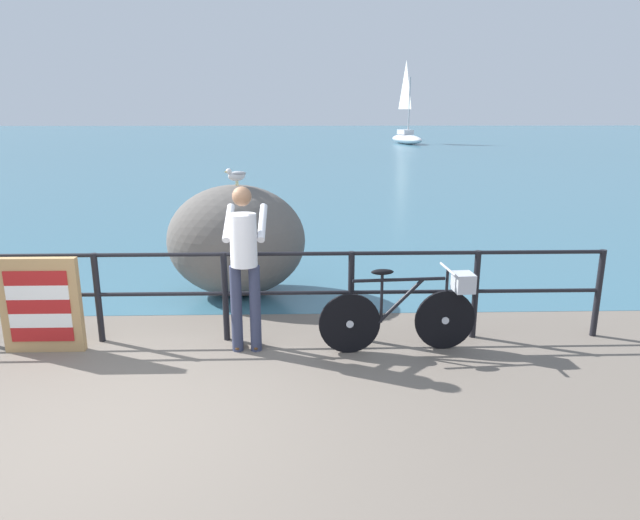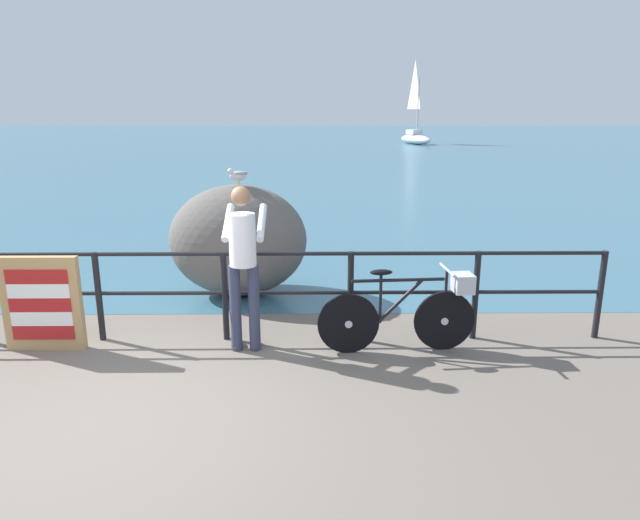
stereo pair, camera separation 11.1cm
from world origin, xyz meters
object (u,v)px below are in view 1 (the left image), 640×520
person_at_railing (244,261)px  sailboat (407,135)px  breakwater_boulder_main (236,241)px  seagull (236,175)px  bicycle (412,309)px  folded_deckchair_stack (41,305)px

person_at_railing → sailboat: 39.32m
breakwater_boulder_main → seagull: seagull is taller
breakwater_boulder_main → sailboat: size_ratio=0.31×
bicycle → sailboat: sailboat is taller
sailboat → folded_deckchair_stack: bearing=-31.5°
breakwater_boulder_main → seagull: (0.04, -0.06, 0.91)m
bicycle → person_at_railing: bearing=173.9°
folded_deckchair_stack → breakwater_boulder_main: breakwater_boulder_main is taller
bicycle → sailboat: (6.76, 38.44, 0.24)m
breakwater_boulder_main → sailboat: bearing=76.4°
person_at_railing → folded_deckchair_stack: bearing=90.1°
person_at_railing → bicycle: bearing=-91.2°
person_at_railing → breakwater_boulder_main: person_at_railing is taller
folded_deckchair_stack → breakwater_boulder_main: (1.86, 1.90, 0.25)m
seagull → sailboat: size_ratio=0.05×
seagull → breakwater_boulder_main: bearing=-91.4°
bicycle → person_at_railing: (-1.77, 0.06, 0.53)m
bicycle → sailboat: size_ratio=0.28×
person_at_railing → seagull: same height
person_at_railing → breakwater_boulder_main: 1.97m
bicycle → folded_deckchair_stack: (-3.94, 0.09, 0.06)m
person_at_railing → breakwater_boulder_main: (-0.31, 1.93, -0.22)m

